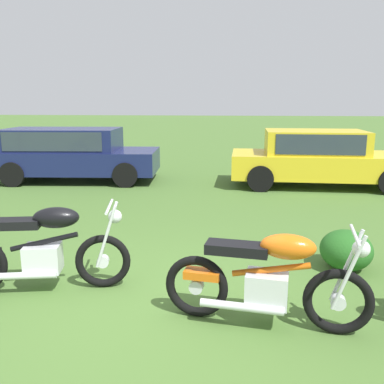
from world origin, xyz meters
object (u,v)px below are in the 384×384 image
car_navy (70,150)px  shrub_low (346,250)px  motorcycle_orange (268,279)px  car_yellow (317,155)px  motorcycle_black (43,249)px

car_navy → shrub_low: 8.24m
motorcycle_orange → shrub_low: 1.93m
car_navy → shrub_low: car_navy is taller
car_yellow → shrub_low: bearing=-95.2°
car_navy → motorcycle_orange: bearing=-60.6°
motorcycle_black → motorcycle_orange: size_ratio=1.01×
motorcycle_black → shrub_low: bearing=4.5°
car_yellow → car_navy: bearing=-179.7°
motorcycle_orange → car_navy: (-4.85, 7.20, 0.35)m
car_navy → car_yellow: same height
motorcycle_orange → car_yellow: size_ratio=0.45×
motorcycle_orange → shrub_low: bearing=62.0°
motorcycle_orange → car_yellow: car_yellow is taller
motorcycle_black → motorcycle_orange: (2.52, -0.54, -0.01)m
motorcycle_black → car_yellow: size_ratio=0.45×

